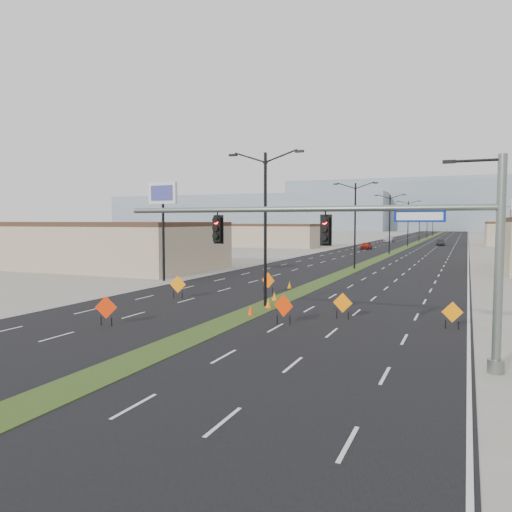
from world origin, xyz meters
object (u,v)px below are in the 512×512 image
at_px(streetlight_0, 265,224).
at_px(car_far, 389,239).
at_px(construction_sign_1, 178,285).
at_px(construction_sign_3, 284,307).
at_px(streetlight_4, 419,222).
at_px(construction_sign_4, 343,304).
at_px(construction_sign_5, 452,313).
at_px(streetlight_5, 427,222).
at_px(streetlight_6, 433,222).
at_px(signal_mast, 371,241).
at_px(cone_3, 289,285).
at_px(streetlight_1, 355,223).
at_px(cone_2, 268,303).
at_px(car_left, 366,246).
at_px(cone_1, 274,296).
at_px(car_mid, 441,243).
at_px(construction_sign_2, 268,281).
at_px(pole_sign_west, 163,201).
at_px(streetlight_2, 390,222).
at_px(streetlight_3, 408,222).
at_px(cone_0, 251,310).
at_px(construction_sign_0, 106,308).

height_order(streetlight_0, car_far, streetlight_0).
relative_size(car_far, construction_sign_1, 3.33).
bearing_deg(construction_sign_3, streetlight_4, 109.06).
xyz_separation_m(construction_sign_4, construction_sign_5, (5.84, -0.42, -0.05)).
xyz_separation_m(streetlight_5, streetlight_6, (0.00, 28.00, 0.00)).
xyz_separation_m(signal_mast, cone_3, (-9.94, 18.83, -4.49)).
bearing_deg(streetlight_1, cone_2, -89.02).
bearing_deg(car_left, cone_1, -81.99).
relative_size(construction_sign_1, cone_1, 2.60).
bearing_deg(car_mid, construction_sign_2, -91.61).
xyz_separation_m(construction_sign_3, pole_sign_west, (-17.06, 14.25, 6.49)).
distance_m(construction_sign_1, construction_sign_4, 13.03).
distance_m(signal_mast, streetlight_2, 66.56).
bearing_deg(construction_sign_2, cone_1, -44.20).
bearing_deg(cone_2, streetlight_5, 90.20).
xyz_separation_m(streetlight_5, cone_2, (0.49, -140.67, -5.09)).
bearing_deg(car_left, signal_mast, -76.60).
height_order(construction_sign_1, cone_1, construction_sign_1).
xyz_separation_m(streetlight_0, cone_1, (-0.25, 2.34, -5.10)).
relative_size(streetlight_3, car_mid, 2.35).
bearing_deg(streetlight_0, streetlight_3, 90.00).
bearing_deg(streetlight_3, construction_sign_5, -82.44).
bearing_deg(streetlight_4, cone_1, -90.13).
bearing_deg(construction_sign_3, streetlight_2, 110.44).
bearing_deg(construction_sign_4, car_mid, 94.44).
distance_m(car_mid, construction_sign_2, 86.53).
relative_size(signal_mast, construction_sign_1, 9.81).
xyz_separation_m(car_left, pole_sign_west, (-7.54, -60.52, 6.77)).
distance_m(construction_sign_5, pole_sign_west, 28.93).
xyz_separation_m(car_left, cone_3, (5.07, -60.99, -0.40)).
bearing_deg(car_mid, car_far, 135.32).
xyz_separation_m(streetlight_0, construction_sign_2, (-2.00, 5.56, -4.45)).
xyz_separation_m(streetlight_6, cone_3, (-1.38, -159.17, -5.12)).
relative_size(streetlight_0, construction_sign_1, 6.03).
xyz_separation_m(construction_sign_1, cone_3, (5.67, 8.21, -0.68)).
relative_size(cone_0, cone_3, 1.04).
bearing_deg(car_left, streetlight_3, 68.27).
height_order(streetlight_2, pole_sign_west, streetlight_2).
distance_m(car_mid, cone_1, 89.59).
bearing_deg(streetlight_2, streetlight_6, 90.00).
xyz_separation_m(construction_sign_5, cone_2, (-11.01, 1.97, -0.51)).
bearing_deg(pole_sign_west, construction_sign_3, -37.38).
relative_size(construction_sign_5, pole_sign_west, 0.16).
distance_m(signal_mast, construction_sign_1, 19.27).
bearing_deg(cone_1, construction_sign_1, -165.83).
xyz_separation_m(construction_sign_0, construction_sign_3, (8.59, 4.05, 0.04)).
height_order(streetlight_3, cone_0, streetlight_3).
relative_size(streetlight_0, streetlight_4, 1.00).
relative_size(car_mid, construction_sign_3, 2.56).
relative_size(car_far, construction_sign_0, 3.43).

